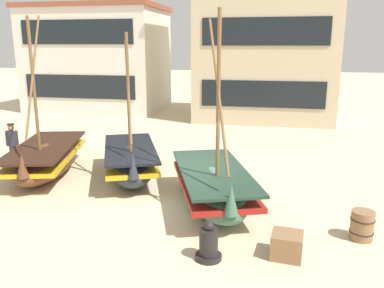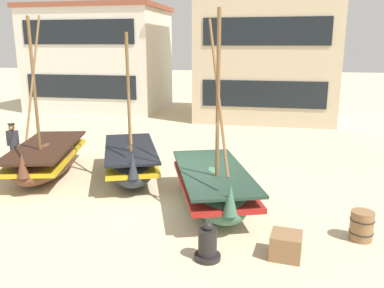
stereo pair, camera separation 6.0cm
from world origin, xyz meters
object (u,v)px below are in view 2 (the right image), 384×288
at_px(fishing_boat_near_left, 213,186).
at_px(fisherman_by_hull, 14,147).
at_px(fishing_boat_centre_large, 46,158).
at_px(fishing_boat_far_right, 131,161).
at_px(harbor_building_main, 267,33).
at_px(capstan_winch, 208,244).
at_px(cargo_crate, 286,245).
at_px(harbor_building_annex, 100,58).
at_px(wooden_barrel, 362,226).

distance_m(fishing_boat_near_left, fisherman_by_hull, 7.88).
bearing_deg(fishing_boat_centre_large, fisherman_by_hull, 165.87).
relative_size(fishing_boat_near_left, fishing_boat_centre_large, 0.98).
xyz_separation_m(fishing_boat_far_right, harbor_building_main, (3.97, 12.55, 4.49)).
relative_size(capstan_winch, cargo_crate, 1.34).
bearing_deg(harbor_building_annex, harbor_building_main, -8.43).
bearing_deg(cargo_crate, fisherman_by_hull, 155.43).
bearing_deg(wooden_barrel, fishing_boat_far_right, 155.67).
xyz_separation_m(fishing_boat_far_right, cargo_crate, (5.08, -4.25, -0.34)).
bearing_deg(capstan_winch, fishing_boat_near_left, 97.08).
relative_size(fisherman_by_hull, harbor_building_annex, 0.18).
bearing_deg(harbor_building_annex, wooden_barrel, -50.44).
distance_m(fishing_boat_centre_large, harbor_building_main, 15.24).
height_order(wooden_barrel, harbor_building_annex, harbor_building_annex).
relative_size(fishing_boat_near_left, fishing_boat_far_right, 1.10).
distance_m(fishing_boat_centre_large, fisherman_by_hull, 1.60).
height_order(wooden_barrel, cargo_crate, wooden_barrel).
bearing_deg(harbor_building_annex, fisherman_by_hull, -78.07).
bearing_deg(capstan_winch, harbor_building_annex, 120.09).
bearing_deg(fishing_boat_far_right, fishing_boat_near_left, -30.24).
bearing_deg(harbor_building_annex, fishing_boat_centre_large, -72.70).
bearing_deg(fisherman_by_hull, harbor_building_annex, 101.93).
relative_size(capstan_winch, wooden_barrel, 1.23).
xyz_separation_m(fisherman_by_hull, harbor_building_annex, (-2.98, 14.10, 2.67)).
distance_m(fishing_boat_near_left, fishing_boat_far_right, 3.59).
distance_m(fisherman_by_hull, harbor_building_annex, 14.66).
height_order(fishing_boat_centre_large, wooden_barrel, fishing_boat_centre_large).
xyz_separation_m(fishing_boat_centre_large, cargo_crate, (8.07, -4.01, -0.33)).
bearing_deg(cargo_crate, fishing_boat_centre_large, 153.61).
bearing_deg(cargo_crate, fishing_boat_far_right, 140.09).
distance_m(fishing_boat_far_right, capstan_winch, 5.83).
bearing_deg(fishing_boat_near_left, harbor_building_annex, 123.46).
height_order(fishing_boat_near_left, capstan_winch, fishing_boat_near_left).
xyz_separation_m(fishing_boat_far_right, wooden_barrel, (6.80, -3.07, -0.26)).
height_order(fishing_boat_near_left, harbor_building_annex, harbor_building_annex).
bearing_deg(fishing_boat_far_right, harbor_building_annex, 117.79).
height_order(fishing_boat_far_right, harbor_building_main, harbor_building_main).
height_order(fishing_boat_near_left, fisherman_by_hull, fishing_boat_near_left).
distance_m(fishing_boat_near_left, capstan_winch, 2.91).
distance_m(fishing_boat_far_right, fisherman_by_hull, 4.54).
bearing_deg(fishing_boat_far_right, fishing_boat_centre_large, -175.39).
height_order(fishing_boat_near_left, fishing_boat_centre_large, fishing_boat_centre_large).
relative_size(fisherman_by_hull, cargo_crate, 2.62).
distance_m(capstan_winch, cargo_crate, 1.68).
relative_size(fishing_boat_far_right, wooden_barrel, 6.84).
bearing_deg(harbor_building_main, fishing_boat_far_right, -107.55).
xyz_separation_m(fishing_boat_centre_large, capstan_winch, (6.45, -4.44, -0.26)).
bearing_deg(fishing_boat_centre_large, fishing_boat_near_left, -14.41).
bearing_deg(fishing_boat_near_left, capstan_winch, -82.92).
distance_m(capstan_winch, harbor_building_main, 17.88).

